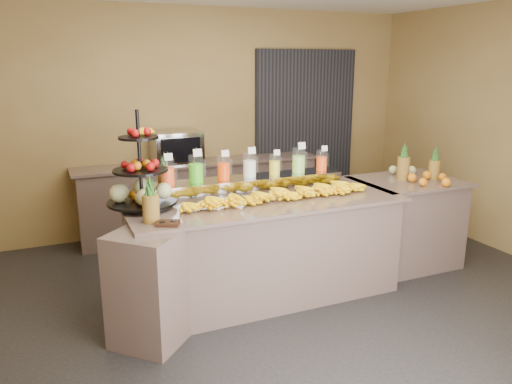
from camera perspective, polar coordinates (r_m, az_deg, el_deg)
ground at (r=4.59m, az=2.51°, el=-13.03°), size 6.00×6.00×0.00m
room_envelope at (r=4.87m, az=0.67°, el=11.64°), size 6.04×5.02×2.82m
buffet_counter at (r=4.57m, az=-0.17°, el=-6.73°), size 2.75×1.25×0.93m
right_counter at (r=5.60m, az=16.60°, el=-3.27°), size 1.08×0.88×0.93m
back_ledge at (r=6.39m, az=-6.27°, el=-0.57°), size 3.10×0.55×0.93m
pitcher_tray at (r=4.72m, az=-0.74°, el=0.84°), size 1.85×0.30×0.15m
juice_pitcher_orange_a at (r=4.45m, az=-10.07°, el=2.09°), size 0.12×0.13×0.30m
juice_pitcher_green at (r=4.51m, az=-6.86°, el=2.48°), size 0.13×0.14×0.32m
juice_pitcher_orange_b at (r=4.59m, az=-3.74°, el=2.64°), size 0.12×0.13×0.29m
juice_pitcher_milk at (r=4.68m, az=-0.74°, el=2.95°), size 0.13×0.13×0.30m
juice_pitcher_lemon at (r=4.79m, az=2.13°, el=3.03°), size 0.11×0.11×0.26m
juice_pitcher_lime at (r=4.90m, az=4.89°, el=3.48°), size 0.13×0.14×0.32m
juice_pitcher_orange_c at (r=5.03m, az=7.50°, el=3.49°), size 0.11×0.11×0.26m
banana_heap at (r=4.47m, az=2.05°, el=-0.06°), size 1.84×0.17×0.15m
fruit_stand at (r=4.32m, az=-12.51°, el=1.07°), size 0.62×0.62×0.83m
condiment_caddy at (r=3.85m, az=-10.05°, el=-3.55°), size 0.21×0.19×0.03m
pineapple_left_a at (r=3.90m, az=-11.94°, el=-1.45°), size 0.13×0.13×0.38m
pineapple_left_b at (r=4.68m, az=-10.34°, el=1.49°), size 0.14×0.14×0.41m
right_fruit_pile at (r=5.45m, az=18.60°, el=1.95°), size 0.45×0.43×0.24m
oven_warmer at (r=6.17m, az=-9.08°, el=5.05°), size 0.59×0.42×0.39m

